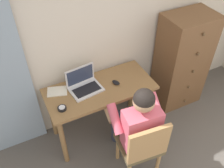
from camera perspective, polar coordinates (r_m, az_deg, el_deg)
The scene contains 9 objects.
wall_back at distance 2.78m, azimuth -1.90°, elevation 12.52°, with size 4.80×0.05×2.50m, color beige.
desk at distance 2.83m, azimuth -2.72°, elevation -2.70°, with size 1.21×0.55×0.75m.
dresser at distance 3.38m, azimuth 15.65°, elevation 4.95°, with size 0.61×0.46×1.32m.
chair at distance 2.60m, azimuth 6.93°, elevation -13.85°, with size 0.46×0.44×0.86m.
person_seated at distance 2.55m, azimuth 5.45°, elevation -8.43°, with size 0.57×0.61×1.18m.
laptop at distance 2.73m, azimuth -6.40°, elevation -0.12°, with size 0.37×0.29×0.24m.
computer_mouse at distance 2.79m, azimuth 0.90°, elevation 0.34°, with size 0.06×0.10×0.03m, color black.
desk_clock at distance 2.56m, azimuth -11.36°, elevation -5.47°, with size 0.09×0.09×0.03m.
notebook_pad at distance 2.76m, azimuth -12.44°, elevation -1.66°, with size 0.21×0.15×0.01m, color silver.
Camera 1 is at (-0.99, 0.00, 2.63)m, focal length 39.95 mm.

